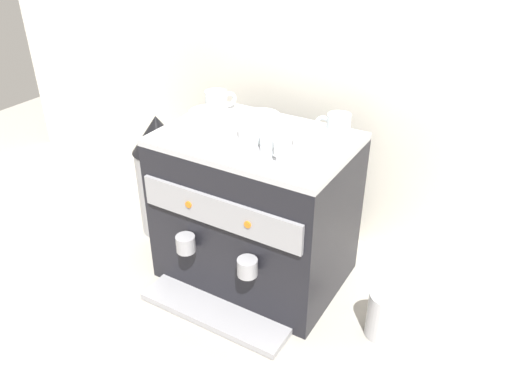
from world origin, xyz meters
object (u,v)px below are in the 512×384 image
at_px(espresso_machine, 255,210).
at_px(ceramic_bowl_0, 313,140).
at_px(coffee_grinder, 162,174).
at_px(ceramic_cup_0, 217,101).
at_px(ceramic_cup_1, 337,125).
at_px(milk_pitcher, 384,315).
at_px(ceramic_cup_2, 272,142).
at_px(ceramic_bowl_1, 261,119).
at_px(ceramic_bowl_2, 208,118).
at_px(ceramic_cup_3, 253,127).

height_order(espresso_machine, ceramic_bowl_0, ceramic_bowl_0).
bearing_deg(coffee_grinder, ceramic_cup_0, 14.36).
bearing_deg(coffee_grinder, espresso_machine, -7.27).
distance_m(ceramic_cup_1, milk_pitcher, 0.54).
distance_m(ceramic_cup_1, ceramic_cup_2, 0.22).
bearing_deg(ceramic_bowl_1, ceramic_bowl_0, -17.54).
relative_size(ceramic_cup_1, milk_pitcher, 0.69).
bearing_deg(ceramic_bowl_0, ceramic_cup_1, 75.98).
bearing_deg(ceramic_cup_0, ceramic_cup_2, -30.57).
bearing_deg(ceramic_bowl_2, espresso_machine, -3.44).
xyz_separation_m(ceramic_cup_1, milk_pitcher, (0.25, -0.18, -0.44)).
height_order(coffee_grinder, milk_pitcher, coffee_grinder).
bearing_deg(coffee_grinder, ceramic_cup_1, 6.96).
bearing_deg(ceramic_bowl_1, ceramic_cup_3, -70.88).
height_order(ceramic_cup_3, milk_pitcher, ceramic_cup_3).
bearing_deg(ceramic_cup_1, ceramic_cup_2, -117.42).
height_order(ceramic_bowl_2, coffee_grinder, ceramic_bowl_2).
distance_m(ceramic_bowl_0, ceramic_bowl_2, 0.34).
distance_m(ceramic_cup_2, milk_pitcher, 0.57).
xyz_separation_m(ceramic_cup_0, ceramic_cup_2, (0.29, -0.17, 0.00)).
xyz_separation_m(ceramic_cup_2, milk_pitcher, (0.35, 0.01, -0.45)).
bearing_deg(ceramic_bowl_0, ceramic_bowl_2, -177.49).
bearing_deg(ceramic_cup_3, ceramic_cup_1, 37.86).
bearing_deg(espresso_machine, ceramic_cup_2, -35.80).
height_order(ceramic_cup_2, ceramic_bowl_0, ceramic_cup_2).
bearing_deg(ceramic_cup_2, ceramic_cup_1, 62.58).
relative_size(ceramic_bowl_1, milk_pitcher, 0.78).
height_order(ceramic_cup_0, ceramic_cup_3, ceramic_cup_3).
bearing_deg(espresso_machine, ceramic_cup_1, 33.53).
bearing_deg(ceramic_cup_0, ceramic_cup_1, 2.85).
relative_size(ceramic_cup_0, ceramic_bowl_0, 0.91).
xyz_separation_m(ceramic_cup_1, ceramic_bowl_1, (-0.23, -0.04, -0.02)).
bearing_deg(ceramic_cup_2, ceramic_cup_3, 151.66).
relative_size(ceramic_cup_3, coffee_grinder, 0.23).
height_order(ceramic_bowl_2, milk_pitcher, ceramic_bowl_2).
distance_m(ceramic_bowl_0, milk_pitcher, 0.52).
distance_m(ceramic_cup_1, ceramic_bowl_2, 0.38).
bearing_deg(ceramic_bowl_0, coffee_grinder, 177.23).
bearing_deg(espresso_machine, milk_pitcher, -6.93).
bearing_deg(ceramic_cup_1, ceramic_bowl_1, -170.06).
bearing_deg(ceramic_cup_2, coffee_grinder, 166.79).
relative_size(ceramic_cup_1, ceramic_cup_3, 0.96).
bearing_deg(coffee_grinder, ceramic_cup_3, -9.72).
bearing_deg(ceramic_bowl_1, ceramic_bowl_2, -150.24).
height_order(ceramic_cup_3, coffee_grinder, ceramic_cup_3).
xyz_separation_m(ceramic_cup_1, ceramic_bowl_2, (-0.36, -0.12, -0.01)).
bearing_deg(ceramic_cup_0, coffee_grinder, -165.64).
height_order(ceramic_bowl_1, ceramic_bowl_2, ceramic_bowl_2).
distance_m(espresso_machine, ceramic_bowl_2, 0.31).
xyz_separation_m(espresso_machine, ceramic_bowl_1, (-0.03, 0.09, 0.26)).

